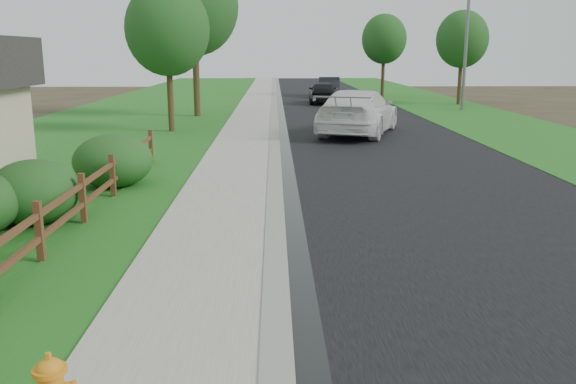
{
  "coord_description": "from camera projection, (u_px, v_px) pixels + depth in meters",
  "views": [
    {
      "loc": [
        0.38,
        -4.78,
        3.53
      ],
      "look_at": [
        0.62,
        5.68,
        1.12
      ],
      "focal_mm": 38.0,
      "sensor_mm": 36.0,
      "label": 1
    }
  ],
  "objects": [
    {
      "name": "lawn_near",
      "position": [
        144.0,
        108.0,
        39.35
      ],
      "size": [
        9.0,
        90.0,
        0.04
      ],
      "primitive_type": "cube",
      "color": "#1B5F1B",
      "rests_on": "ground"
    },
    {
      "name": "white_suv",
      "position": [
        358.0,
        112.0,
        26.49
      ],
      "size": [
        4.75,
        7.21,
        1.94
      ],
      "primitive_type": "imported",
      "rotation": [
        0.0,
        0.0,
        2.81
      ],
      "color": "white",
      "rests_on": "road"
    },
    {
      "name": "tree_mid_right",
      "position": [
        462.0,
        39.0,
        40.65
      ],
      "size": [
        3.46,
        3.46,
        6.27
      ],
      "color": "#382917",
      "rests_on": "ground"
    },
    {
      "name": "ranch_fence",
      "position": [
        63.0,
        211.0,
        11.46
      ],
      "size": [
        0.12,
        16.92,
        1.1
      ],
      "color": "#53381B",
      "rests_on": "ground"
    },
    {
      "name": "sidewalk",
      "position": [
        254.0,
        107.0,
        39.51
      ],
      "size": [
        2.2,
        90.0,
        0.1
      ],
      "primitive_type": "cube",
      "color": "gray",
      "rests_on": "ground"
    },
    {
      "name": "tree_mid_left",
      "position": [
        194.0,
        6.0,
        32.77
      ],
      "size": [
        4.8,
        4.8,
        8.58
      ],
      "color": "#382917",
      "rests_on": "ground"
    },
    {
      "name": "tree_near_left",
      "position": [
        168.0,
        30.0,
        26.51
      ],
      "size": [
        3.68,
        3.68,
        6.52
      ],
      "color": "#382917",
      "rests_on": "ground"
    },
    {
      "name": "dark_car_mid",
      "position": [
        323.0,
        92.0,
        42.36
      ],
      "size": [
        2.06,
        4.67,
        1.56
      ],
      "primitive_type": "imported",
      "rotation": [
        0.0,
        0.0,
        3.1
      ],
      "color": "black",
      "rests_on": "road"
    },
    {
      "name": "shrub_c",
      "position": [
        34.0,
        192.0,
        12.71
      ],
      "size": [
        1.9,
        1.9,
        1.36
      ],
      "primitive_type": "ellipsoid",
      "rotation": [
        0.0,
        0.0,
        -0.01
      ],
      "color": "#234D1B",
      "rests_on": "ground"
    },
    {
      "name": "verge_far",
      "position": [
        444.0,
        107.0,
        39.79
      ],
      "size": [
        6.0,
        90.0,
        0.04
      ],
      "primitive_type": "cube",
      "color": "#1B5F1B",
      "rests_on": "ground"
    },
    {
      "name": "wet_gutter",
      "position": [
        280.0,
        107.0,
        39.55
      ],
      "size": [
        0.5,
        90.0,
        0.0
      ],
      "primitive_type": "cube",
      "color": "black",
      "rests_on": "road"
    },
    {
      "name": "grass_strip",
      "position": [
        225.0,
        107.0,
        39.47
      ],
      "size": [
        1.6,
        90.0,
        0.06
      ],
      "primitive_type": "cube",
      "color": "#1B5F1B",
      "rests_on": "ground"
    },
    {
      "name": "road",
      "position": [
        339.0,
        107.0,
        39.64
      ],
      "size": [
        8.0,
        90.0,
        0.02
      ],
      "primitive_type": "cube",
      "color": "black",
      "rests_on": "ground"
    },
    {
      "name": "shrub_d",
      "position": [
        113.0,
        161.0,
        16.15
      ],
      "size": [
        2.41,
        2.41,
        1.42
      ],
      "primitive_type": "ellipsoid",
      "rotation": [
        0.0,
        0.0,
        -0.17
      ],
      "color": "#234D1B",
      "rests_on": "ground"
    },
    {
      "name": "dark_car_far",
      "position": [
        329.0,
        87.0,
        48.36
      ],
      "size": [
        1.98,
        4.84,
        1.56
      ],
      "primitive_type": "imported",
      "rotation": [
        0.0,
        0.0,
        -0.07
      ],
      "color": "black",
      "rests_on": "road"
    },
    {
      "name": "tree_far_right",
      "position": [
        384.0,
        39.0,
        47.43
      ],
      "size": [
        3.49,
        3.49,
        6.44
      ],
      "color": "#382917",
      "rests_on": "ground"
    },
    {
      "name": "streetlight",
      "position": [
        465.0,
        19.0,
        36.45
      ],
      "size": [
        2.1,
        1.07,
        9.64
      ],
      "color": "slate",
      "rests_on": "ground"
    },
    {
      "name": "curb",
      "position": [
        274.0,
        107.0,
        39.53
      ],
      "size": [
        0.4,
        90.0,
        0.12
      ],
      "primitive_type": "cube",
      "color": "gray",
      "rests_on": "ground"
    }
  ]
}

